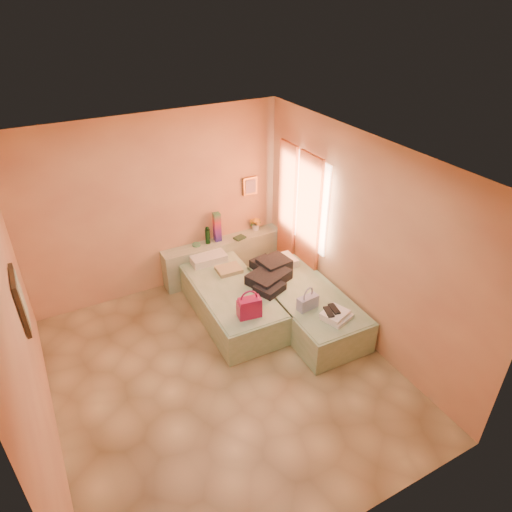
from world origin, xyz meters
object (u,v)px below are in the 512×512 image
at_px(green_book, 240,238).
at_px(blue_handbag, 308,303).
at_px(magenta_handbag, 249,307).
at_px(bed_right, 306,307).
at_px(water_bottle, 208,236).
at_px(bed_left, 230,301).
at_px(flower_vase, 256,223).
at_px(headboard_ledge, 223,257).
at_px(towel_stack, 337,315).

bearing_deg(green_book, blue_handbag, -104.27).
bearing_deg(magenta_handbag, bed_right, 12.78).
relative_size(bed_right, green_book, 10.92).
bearing_deg(magenta_handbag, blue_handbag, -8.02).
bearing_deg(water_bottle, green_book, -11.69).
relative_size(bed_left, water_bottle, 7.15).
bearing_deg(water_bottle, blue_handbag, -74.04).
distance_m(magenta_handbag, blue_handbag, 0.80).
bearing_deg(bed_right, water_bottle, 115.40).
bearing_deg(flower_vase, water_bottle, -177.33).
distance_m(green_book, blue_handbag, 1.92).
xyz_separation_m(magenta_handbag, blue_handbag, (0.77, -0.23, -0.05)).
distance_m(headboard_ledge, blue_handbag, 2.04).
distance_m(bed_right, blue_handbag, 0.49).
xyz_separation_m(blue_handbag, towel_stack, (0.22, -0.36, -0.04)).
relative_size(water_bottle, magenta_handbag, 0.91).
relative_size(bed_right, water_bottle, 7.15).
bearing_deg(water_bottle, towel_stack, -71.49).
bearing_deg(flower_vase, green_book, -158.46).
xyz_separation_m(headboard_ledge, bed_left, (-0.38, -1.05, -0.08)).
height_order(headboard_ledge, magenta_handbag, magenta_handbag).
bearing_deg(water_bottle, flower_vase, 2.67).
bearing_deg(towel_stack, bed_left, 125.31).
relative_size(bed_left, towel_stack, 5.71).
distance_m(green_book, flower_vase, 0.42).
distance_m(water_bottle, towel_stack, 2.54).
bearing_deg(bed_right, green_book, 100.22).
relative_size(blue_handbag, towel_stack, 0.84).
bearing_deg(water_bottle, magenta_handbag, -95.92).
relative_size(headboard_ledge, blue_handbag, 6.99).
relative_size(flower_vase, magenta_handbag, 0.84).
relative_size(headboard_ledge, green_book, 11.19).
distance_m(bed_left, water_bottle, 1.21).
bearing_deg(headboard_ledge, flower_vase, 6.29).
distance_m(water_bottle, blue_handbag, 2.12).
relative_size(headboard_ledge, flower_vase, 7.91).
relative_size(green_book, magenta_handbag, 0.59).
xyz_separation_m(headboard_ledge, bed_right, (0.52, -1.70, -0.08)).
bearing_deg(blue_handbag, headboard_ledge, 92.80).
bearing_deg(green_book, water_bottle, 152.21).
xyz_separation_m(bed_left, magenta_handbag, (-0.06, -0.72, 0.39)).
bearing_deg(towel_stack, magenta_handbag, 149.00).
bearing_deg(flower_vase, bed_left, -132.43).
distance_m(bed_left, flower_vase, 1.61).
bearing_deg(bed_left, water_bottle, 84.56).
bearing_deg(bed_left, headboard_ledge, 71.73).
height_order(water_bottle, blue_handbag, water_bottle).
bearing_deg(water_bottle, bed_left, -96.82).
height_order(headboard_ledge, water_bottle, water_bottle).
bearing_deg(towel_stack, blue_handbag, 121.22).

